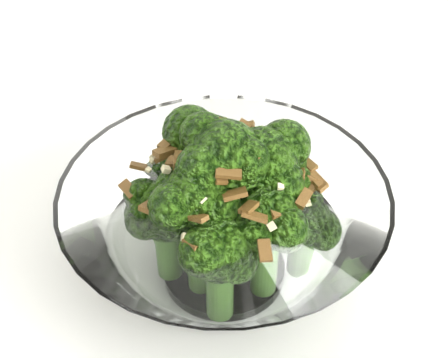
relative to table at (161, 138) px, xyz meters
The scene contains 2 objects.
table is the anchor object (origin of this frame).
broccoli_dish 0.27m from the table, 35.65° to the right, with size 0.21×0.21×0.13m.
Camera 1 is at (0.27, -0.46, 1.11)m, focal length 55.00 mm.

